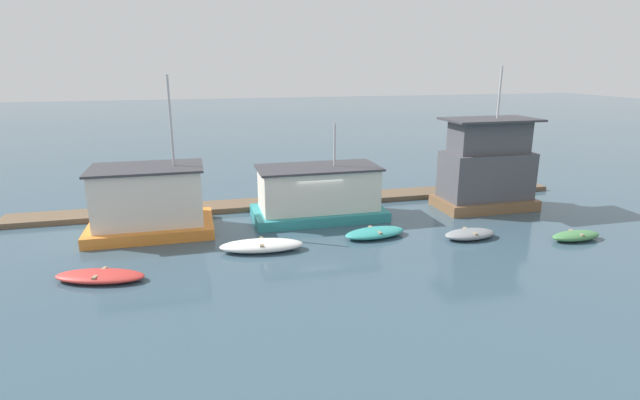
{
  "coord_description": "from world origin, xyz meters",
  "views": [
    {
      "loc": [
        -6.37,
        -25.92,
        8.5
      ],
      "look_at": [
        0.0,
        -1.0,
        1.4
      ],
      "focal_mm": 28.0,
      "sensor_mm": 36.0,
      "label": 1
    }
  ],
  "objects_px": {
    "mooring_post_far_right": "(117,207)",
    "houseboat_teal": "(318,194)",
    "dinghy_teal": "(375,233)",
    "mooring_post_far_left": "(104,209)",
    "dinghy_white": "(262,245)",
    "dinghy_green": "(576,236)",
    "houseboat_brown": "(486,169)",
    "dinghy_red": "(100,276)",
    "mooring_post_near_right": "(332,191)",
    "dinghy_grey": "(470,234)",
    "houseboat_orange": "(149,202)"
  },
  "relations": [
    {
      "from": "dinghy_white",
      "to": "dinghy_grey",
      "type": "distance_m",
      "value": 10.37
    },
    {
      "from": "houseboat_brown",
      "to": "dinghy_white",
      "type": "distance_m",
      "value": 14.74
    },
    {
      "from": "dinghy_white",
      "to": "mooring_post_far_right",
      "type": "relative_size",
      "value": 2.25
    },
    {
      "from": "dinghy_white",
      "to": "mooring_post_near_right",
      "type": "height_order",
      "value": "mooring_post_near_right"
    },
    {
      "from": "mooring_post_far_left",
      "to": "houseboat_brown",
      "type": "bearing_deg",
      "value": -6.05
    },
    {
      "from": "houseboat_brown",
      "to": "mooring_post_far_left",
      "type": "distance_m",
      "value": 21.94
    },
    {
      "from": "houseboat_teal",
      "to": "houseboat_brown",
      "type": "bearing_deg",
      "value": -3.14
    },
    {
      "from": "dinghy_red",
      "to": "dinghy_green",
      "type": "xyz_separation_m",
      "value": [
        22.06,
        -0.71,
        0.03
      ]
    },
    {
      "from": "dinghy_white",
      "to": "mooring_post_near_right",
      "type": "bearing_deg",
      "value": 50.39
    },
    {
      "from": "dinghy_green",
      "to": "mooring_post_near_right",
      "type": "distance_m",
      "value": 13.34
    },
    {
      "from": "dinghy_teal",
      "to": "houseboat_teal",
      "type": "bearing_deg",
      "value": 116.21
    },
    {
      "from": "houseboat_teal",
      "to": "mooring_post_far_right",
      "type": "bearing_deg",
      "value": 170.9
    },
    {
      "from": "dinghy_red",
      "to": "dinghy_teal",
      "type": "height_order",
      "value": "dinghy_teal"
    },
    {
      "from": "dinghy_grey",
      "to": "mooring_post_far_left",
      "type": "xyz_separation_m",
      "value": [
        -18.04,
        7.08,
        0.58
      ]
    },
    {
      "from": "mooring_post_far_right",
      "to": "houseboat_teal",
      "type": "bearing_deg",
      "value": -9.1
    },
    {
      "from": "dinghy_green",
      "to": "mooring_post_far_right",
      "type": "height_order",
      "value": "mooring_post_far_right"
    },
    {
      "from": "houseboat_teal",
      "to": "dinghy_white",
      "type": "relative_size",
      "value": 1.82
    },
    {
      "from": "dinghy_white",
      "to": "dinghy_green",
      "type": "bearing_deg",
      "value": -8.93
    },
    {
      "from": "houseboat_teal",
      "to": "dinghy_green",
      "type": "height_order",
      "value": "houseboat_teal"
    },
    {
      "from": "houseboat_brown",
      "to": "mooring_post_near_right",
      "type": "xyz_separation_m",
      "value": [
        -8.93,
        2.31,
        -1.36
      ]
    },
    {
      "from": "mooring_post_near_right",
      "to": "dinghy_red",
      "type": "bearing_deg",
      "value": -146.46
    },
    {
      "from": "dinghy_green",
      "to": "mooring_post_far_left",
      "type": "height_order",
      "value": "mooring_post_far_left"
    },
    {
      "from": "dinghy_grey",
      "to": "mooring_post_near_right",
      "type": "distance_m",
      "value": 8.82
    },
    {
      "from": "houseboat_orange",
      "to": "dinghy_teal",
      "type": "height_order",
      "value": "houseboat_orange"
    },
    {
      "from": "dinghy_red",
      "to": "dinghy_grey",
      "type": "bearing_deg",
      "value": 2.7
    },
    {
      "from": "houseboat_brown",
      "to": "mooring_post_far_left",
      "type": "bearing_deg",
      "value": 173.95
    },
    {
      "from": "dinghy_red",
      "to": "dinghy_teal",
      "type": "relative_size",
      "value": 1.13
    },
    {
      "from": "houseboat_brown",
      "to": "dinghy_grey",
      "type": "height_order",
      "value": "houseboat_brown"
    },
    {
      "from": "houseboat_brown",
      "to": "mooring_post_near_right",
      "type": "bearing_deg",
      "value": 165.52
    },
    {
      "from": "houseboat_brown",
      "to": "dinghy_red",
      "type": "bearing_deg",
      "value": -165.0
    },
    {
      "from": "houseboat_orange",
      "to": "mooring_post_near_right",
      "type": "relative_size",
      "value": 3.93
    },
    {
      "from": "houseboat_brown",
      "to": "mooring_post_far_right",
      "type": "distance_m",
      "value": 21.29
    },
    {
      "from": "dinghy_teal",
      "to": "mooring_post_far_left",
      "type": "relative_size",
      "value": 2.09
    },
    {
      "from": "dinghy_teal",
      "to": "mooring_post_far_left",
      "type": "xyz_separation_m",
      "value": [
        -13.51,
        5.71,
        0.59
      ]
    },
    {
      "from": "houseboat_brown",
      "to": "dinghy_grey",
      "type": "relative_size",
      "value": 3.03
    },
    {
      "from": "dinghy_grey",
      "to": "dinghy_green",
      "type": "xyz_separation_m",
      "value": [
        4.96,
        -1.52,
        -0.0
      ]
    },
    {
      "from": "dinghy_red",
      "to": "dinghy_white",
      "type": "relative_size",
      "value": 0.95
    },
    {
      "from": "dinghy_green",
      "to": "mooring_post_near_right",
      "type": "bearing_deg",
      "value": 139.75
    },
    {
      "from": "dinghy_teal",
      "to": "dinghy_grey",
      "type": "bearing_deg",
      "value": -16.92
    },
    {
      "from": "houseboat_orange",
      "to": "dinghy_red",
      "type": "relative_size",
      "value": 2.07
    },
    {
      "from": "dinghy_white",
      "to": "dinghy_green",
      "type": "relative_size",
      "value": 1.5
    },
    {
      "from": "dinghy_red",
      "to": "houseboat_orange",
      "type": "bearing_deg",
      "value": 74.3
    },
    {
      "from": "houseboat_teal",
      "to": "mooring_post_far_left",
      "type": "height_order",
      "value": "houseboat_teal"
    },
    {
      "from": "houseboat_teal",
      "to": "dinghy_red",
      "type": "xyz_separation_m",
      "value": [
        -10.63,
        -6.14,
        -1.18
      ]
    },
    {
      "from": "mooring_post_far_right",
      "to": "mooring_post_far_left",
      "type": "bearing_deg",
      "value": 180.0
    },
    {
      "from": "mooring_post_far_right",
      "to": "dinghy_red",
      "type": "bearing_deg",
      "value": -87.98
    },
    {
      "from": "dinghy_red",
      "to": "dinghy_grey",
      "type": "distance_m",
      "value": 17.12
    },
    {
      "from": "houseboat_teal",
      "to": "mooring_post_far_left",
      "type": "bearing_deg",
      "value": 171.41
    },
    {
      "from": "houseboat_orange",
      "to": "mooring_post_far_left",
      "type": "height_order",
      "value": "houseboat_orange"
    },
    {
      "from": "dinghy_teal",
      "to": "dinghy_green",
      "type": "height_order",
      "value": "dinghy_green"
    }
  ]
}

